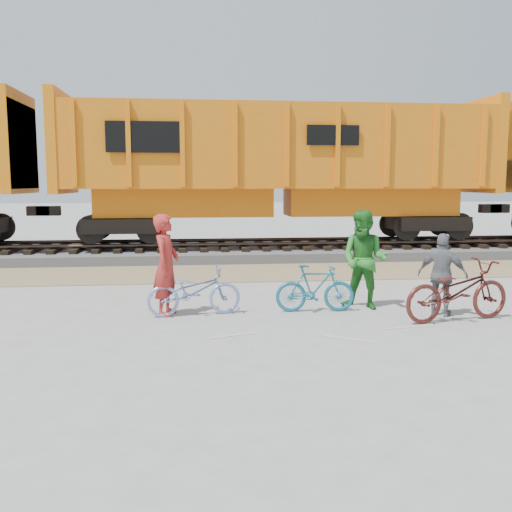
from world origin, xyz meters
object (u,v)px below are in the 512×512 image
object	(u,v)px
bicycle_blue	(194,291)
person_man	(364,260)
bicycle_teal	(315,288)
bicycle_maroon	(457,291)
person_solo	(166,265)
hopper_car_center	(279,165)
person_woman	(442,275)

from	to	relation	value
bicycle_blue	person_man	world-z (taller)	person_man
bicycle_teal	bicycle_maroon	distance (m)	2.53
bicycle_maroon	person_man	size ratio (longest dim) A/B	1.08
person_solo	person_man	world-z (taller)	person_man
hopper_car_center	bicycle_maroon	distance (m)	9.73
bicycle_blue	bicycle_teal	world-z (taller)	bicycle_blue
person_woman	bicycle_teal	bearing A→B (deg)	22.15
person_solo	bicycle_teal	bearing A→B (deg)	-75.92
hopper_car_center	person_woman	world-z (taller)	hopper_car_center
bicycle_teal	person_woman	xyz separation A→B (m)	(2.23, -0.58, 0.31)
hopper_car_center	bicycle_blue	xyz separation A→B (m)	(-2.82, -8.30, -2.55)
bicycle_teal	hopper_car_center	bearing A→B (deg)	-0.50
person_solo	person_woman	bearing A→B (deg)	-81.96
bicycle_teal	person_solo	bearing A→B (deg)	92.06
hopper_car_center	bicycle_teal	size ratio (longest dim) A/B	9.37
person_solo	person_man	xyz separation A→B (m)	(3.77, 0.14, 0.02)
bicycle_maroon	hopper_car_center	bearing A→B (deg)	-0.32
person_solo	person_man	size ratio (longest dim) A/B	0.98
hopper_car_center	bicycle_maroon	world-z (taller)	hopper_car_center
bicycle_blue	person_man	bearing A→B (deg)	-94.65
bicycle_blue	bicycle_maroon	size ratio (longest dim) A/B	0.84
bicycle_maroon	person_man	bearing A→B (deg)	37.24
person_man	bicycle_blue	bearing A→B (deg)	-139.11
bicycle_blue	person_woman	distance (m)	4.55
person_woman	bicycle_blue	bearing A→B (deg)	29.86
person_solo	person_woman	xyz separation A→B (m)	(5.00, -0.64, -0.17)
bicycle_teal	bicycle_blue	bearing A→B (deg)	94.31
bicycle_teal	bicycle_maroon	xyz separation A→B (m)	(2.33, -0.98, 0.09)
bicycle_teal	person_solo	size ratio (longest dim) A/B	0.80
hopper_car_center	person_man	bearing A→B (deg)	-86.82
hopper_car_center	bicycle_maroon	xyz separation A→B (m)	(1.78, -9.24, -2.47)
bicycle_maroon	person_man	distance (m)	1.83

